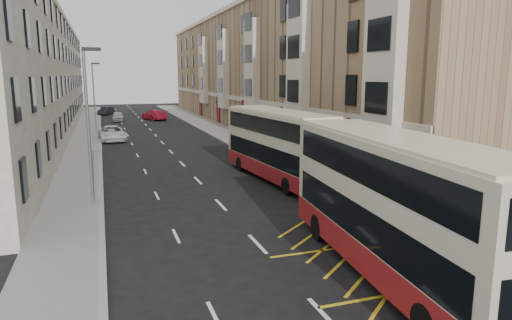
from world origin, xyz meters
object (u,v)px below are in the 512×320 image
object	(u,v)px
car_dark	(106,111)
car_silver	(118,117)
pedestrian_far	(409,215)
double_decker_front	(396,207)
bus_shelter	(511,203)
street_lamp_near	(89,118)
pedestrian_mid	(512,238)
car_red	(154,115)
double_decker_rear	(278,145)
street_lamp_far	(94,94)
white_van	(112,133)

from	to	relation	value
car_dark	car_silver	bearing A→B (deg)	-61.15
car_silver	car_dark	bearing A→B (deg)	99.52
pedestrian_far	double_decker_front	bearing A→B (deg)	71.56
bus_shelter	street_lamp_near	size ratio (longest dim) A/B	0.53
street_lamp_near	car_dark	distance (m)	58.22
pedestrian_mid	street_lamp_near	bearing A→B (deg)	139.03
double_decker_front	car_red	distance (m)	58.73
double_decker_rear	pedestrian_far	bearing A→B (deg)	-88.02
pedestrian_far	car_silver	world-z (taller)	pedestrian_far
street_lamp_near	car_red	bearing A→B (deg)	79.84
street_lamp_near	double_decker_front	xyz separation A→B (m)	(9.77, -12.32, -2.18)
double_decker_rear	bus_shelter	bearing A→B (deg)	-82.26
double_decker_rear	pedestrian_mid	xyz separation A→B (m)	(2.80, -15.57, -1.22)
double_decker_rear	pedestrian_mid	world-z (taller)	double_decker_rear
bus_shelter	pedestrian_far	size ratio (longest dim) A/B	2.68
bus_shelter	double_decker_front	bearing A→B (deg)	179.16
pedestrian_mid	car_dark	size ratio (longest dim) A/B	0.45
street_lamp_far	car_red	bearing A→B (deg)	63.09
bus_shelter	street_lamp_near	world-z (taller)	street_lamp_near
car_red	pedestrian_far	bearing A→B (deg)	75.35
double_decker_rear	car_silver	distance (m)	44.37
bus_shelter	car_silver	distance (m)	59.63
car_silver	white_van	bearing A→B (deg)	-91.36
street_lamp_near	street_lamp_far	bearing A→B (deg)	90.00
street_lamp_far	car_dark	bearing A→B (deg)	87.14
white_van	pedestrian_far	bearing A→B (deg)	-76.30
car_silver	pedestrian_mid	bearing A→B (deg)	-76.91
double_decker_rear	white_van	distance (m)	24.59
car_silver	car_dark	distance (m)	12.12
car_dark	street_lamp_near	bearing A→B (deg)	-69.71
car_red	pedestrian_mid	bearing A→B (deg)	76.39
street_lamp_near	pedestrian_mid	world-z (taller)	street_lamp_near
pedestrian_mid	car_silver	size ratio (longest dim) A/B	0.45
double_decker_front	car_red	size ratio (longest dim) A/B	2.22
bus_shelter	car_dark	size ratio (longest dim) A/B	1.00
pedestrian_far	car_red	size ratio (longest dim) A/B	0.29
car_silver	double_decker_front	bearing A→B (deg)	-80.98
pedestrian_far	white_van	xyz separation A→B (m)	(-11.20, 34.20, -0.17)
pedestrian_mid	white_van	bearing A→B (deg)	110.01
pedestrian_mid	car_silver	xyz separation A→B (m)	(-11.23, 59.10, -0.39)
white_van	car_dark	distance (m)	33.06
street_lamp_far	car_red	world-z (taller)	street_lamp_far
double_decker_rear	car_silver	xyz separation A→B (m)	(-8.43, 43.53, -1.61)
street_lamp_near	street_lamp_far	size ratio (longest dim) A/B	1.00
pedestrian_mid	car_dark	distance (m)	72.26
double_decker_front	white_van	xyz separation A→B (m)	(-8.21, 37.34, -1.68)
street_lamp_far	car_red	xyz separation A→B (m)	(8.31, 16.37, -3.83)
street_lamp_near	pedestrian_far	xyz separation A→B (m)	(12.76, -9.18, -3.69)
bus_shelter	street_lamp_near	bearing A→B (deg)	139.86
street_lamp_far	white_van	bearing A→B (deg)	-72.61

